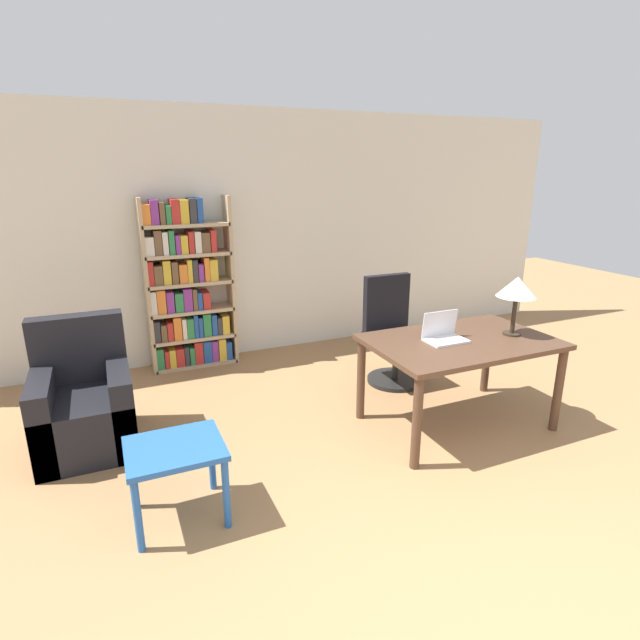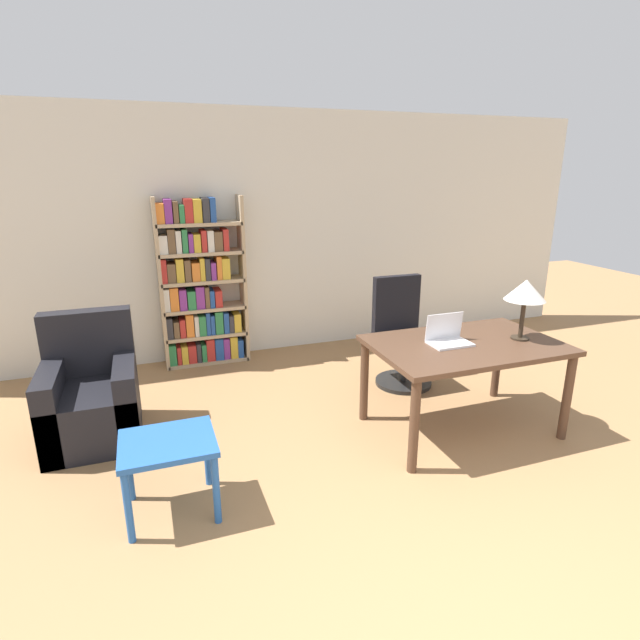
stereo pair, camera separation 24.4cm
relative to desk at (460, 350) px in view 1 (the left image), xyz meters
name	(u,v)px [view 1 (the left image)]	position (x,y,z in m)	size (l,w,h in m)	color
wall_back	(261,236)	(-0.91, 2.42, 0.69)	(8.00, 0.06, 2.70)	silver
desk	(460,350)	(0.00, 0.00, 0.00)	(1.48, 0.95, 0.75)	#4C3323
laptop	(444,334)	(-0.15, 0.04, 0.15)	(0.32, 0.22, 0.23)	silver
table_lamp	(517,288)	(0.47, -0.07, 0.49)	(0.32, 0.32, 0.49)	#2D2319
office_chair	(392,335)	(0.00, 1.02, -0.18)	(0.56, 0.56, 1.06)	black
side_table_blue	(176,458)	(-2.31, -0.28, -0.25)	(0.57, 0.48, 0.50)	#2356A3
armchair	(85,407)	(-2.83, 0.88, -0.34)	(0.69, 0.79, 0.98)	black
bookshelf	(186,290)	(-1.81, 2.23, 0.19)	(0.90, 0.28, 1.81)	tan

